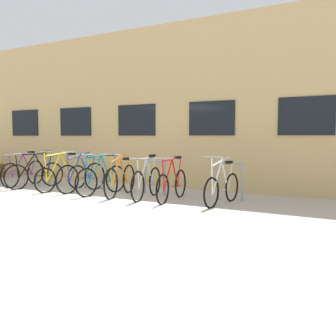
% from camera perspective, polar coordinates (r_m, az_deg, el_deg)
% --- Properties ---
extents(ground_plane, '(42.00, 42.00, 0.00)m').
position_cam_1_polar(ground_plane, '(8.88, -16.26, -4.80)').
color(ground_plane, '#B2ADA0').
extents(storefront_building, '(28.00, 5.55, 4.62)m').
position_cam_1_polar(storefront_building, '(13.65, 1.67, 8.41)').
color(storefront_building, tan).
rests_on(storefront_building, ground).
extents(bike_rack, '(6.63, 0.05, 0.87)m').
position_cam_1_polar(bike_rack, '(9.99, -7.00, -0.52)').
color(bike_rack, gray).
rests_on(bike_rack, ground).
extents(bicycle_orange, '(0.54, 1.81, 1.08)m').
position_cam_1_polar(bicycle_orange, '(9.26, -7.29, -1.75)').
color(bicycle_orange, black).
rests_on(bicycle_orange, ground).
extents(bicycle_black, '(0.58, 1.76, 1.06)m').
position_cam_1_polar(bicycle_black, '(11.32, -19.63, -0.84)').
color(bicycle_black, black).
rests_on(bicycle_black, ground).
extents(bicycle_red, '(0.44, 1.76, 1.02)m').
position_cam_1_polar(bicycle_red, '(8.51, 0.63, -2.44)').
color(bicycle_red, black).
rests_on(bicycle_red, ground).
extents(bicycle_teal, '(0.44, 1.72, 1.06)m').
position_cam_1_polar(bicycle_teal, '(9.57, -10.09, -1.62)').
color(bicycle_teal, black).
rests_on(bicycle_teal, ground).
extents(bicycle_yellow, '(0.44, 1.72, 1.09)m').
position_cam_1_polar(bicycle_yellow, '(10.50, -15.90, -1.23)').
color(bicycle_yellow, black).
rests_on(bicycle_yellow, ground).
extents(bicycle_blue, '(0.44, 1.71, 1.10)m').
position_cam_1_polar(bicycle_blue, '(10.15, -13.05, -1.25)').
color(bicycle_blue, black).
rests_on(bicycle_blue, ground).
extents(bicycle_white, '(0.44, 1.66, 1.07)m').
position_cam_1_polar(bicycle_white, '(8.11, 8.27, -2.92)').
color(bicycle_white, black).
rests_on(bicycle_white, ground).
extents(bicycle_purple, '(0.44, 1.78, 1.03)m').
position_cam_1_polar(bicycle_purple, '(11.86, -21.19, -0.62)').
color(bicycle_purple, black).
rests_on(bicycle_purple, ground).
extents(bicycle_silver, '(0.46, 1.74, 1.04)m').
position_cam_1_polar(bicycle_silver, '(8.80, -3.26, -2.12)').
color(bicycle_silver, black).
rests_on(bicycle_silver, ground).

